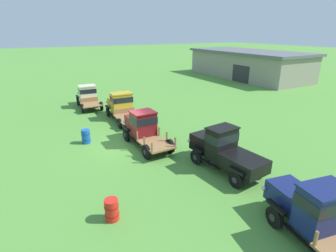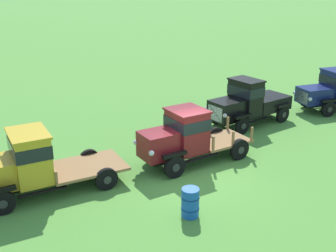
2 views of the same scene
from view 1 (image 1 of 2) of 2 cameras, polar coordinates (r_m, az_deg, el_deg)
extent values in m
plane|color=#518E38|center=(17.54, -9.50, -4.04)|extent=(240.00, 240.00, 0.00)
cube|color=gray|center=(44.77, 16.82, 12.56)|extent=(19.12, 8.10, 3.79)
cube|color=#565B60|center=(44.58, 17.09, 15.20)|extent=(19.72, 8.90, 0.36)
cube|color=#2D2D33|center=(39.98, 15.48, 10.87)|extent=(3.20, 0.08, 2.40)
cylinder|color=black|center=(27.97, -19.03, 5.16)|extent=(0.84, 0.22, 0.84)
cylinder|color=#2D2D2D|center=(27.96, -19.24, 5.13)|extent=(0.29, 0.05, 0.29)
cylinder|color=black|center=(28.20, -15.56, 5.64)|extent=(0.84, 0.22, 0.84)
cylinder|color=#2D2D2D|center=(28.22, -15.35, 5.67)|extent=(0.29, 0.05, 0.29)
cylinder|color=black|center=(25.15, -18.12, 3.68)|extent=(0.84, 0.22, 0.84)
cylinder|color=#2D2D2D|center=(25.14, -18.35, 3.65)|extent=(0.29, 0.05, 0.29)
cylinder|color=black|center=(25.42, -14.28, 4.22)|extent=(0.84, 0.22, 0.84)
cylinder|color=#2D2D2D|center=(25.43, -14.06, 4.25)|extent=(0.29, 0.05, 0.29)
cube|color=black|center=(26.79, -16.84, 4.96)|extent=(4.25, 1.20, 0.12)
cube|color=beige|center=(28.16, -17.48, 6.60)|extent=(1.55, 1.30, 0.84)
cube|color=silver|center=(28.86, -17.70, 6.80)|extent=(0.12, 0.95, 0.63)
sphere|color=silver|center=(28.77, -18.99, 6.75)|extent=(0.20, 0.20, 0.20)
sphere|color=silver|center=(28.95, -16.45, 7.10)|extent=(0.20, 0.20, 0.20)
cube|color=black|center=(27.86, -19.14, 6.09)|extent=(0.97, 0.26, 0.12)
cube|color=black|center=(28.10, -15.64, 6.57)|extent=(0.97, 0.26, 0.12)
cube|color=beige|center=(26.82, -17.09, 6.73)|extent=(1.24, 1.59, 1.49)
cube|color=black|center=(26.75, -17.17, 7.42)|extent=(1.29, 1.63, 0.42)
cube|color=beige|center=(26.66, -17.27, 8.37)|extent=(1.36, 1.67, 0.08)
cube|color=black|center=(26.79, -18.66, 4.72)|extent=(1.62, 0.24, 0.05)
cube|color=black|center=(27.03, -15.11, 5.21)|extent=(1.62, 0.24, 0.05)
cube|color=olive|center=(25.50, -16.35, 4.52)|extent=(2.03, 1.88, 0.10)
cube|color=olive|center=(26.33, -16.77, 5.48)|extent=(0.18, 1.65, 0.44)
cylinder|color=black|center=(23.49, -12.94, 3.01)|extent=(0.81, 0.19, 0.80)
cylinder|color=#2D2D2D|center=(23.46, -13.16, 2.97)|extent=(0.28, 0.04, 0.28)
cylinder|color=black|center=(23.98, -8.63, 3.64)|extent=(0.81, 0.19, 0.80)
cylinder|color=#2D2D2D|center=(24.01, -8.42, 3.67)|extent=(0.28, 0.04, 0.28)
cylinder|color=black|center=(20.34, -10.47, 0.54)|extent=(0.81, 0.19, 0.80)
cylinder|color=#2D2D2D|center=(20.32, -10.72, 0.50)|extent=(0.28, 0.04, 0.28)
cylinder|color=black|center=(20.91, -5.58, 1.32)|extent=(0.81, 0.19, 0.80)
cylinder|color=#2D2D2D|center=(20.94, -5.35, 1.36)|extent=(0.28, 0.04, 0.28)
cube|color=black|center=(22.20, -9.55, 2.47)|extent=(5.02, 1.22, 0.12)
cube|color=gold|center=(23.78, -11.03, 4.87)|extent=(1.71, 1.37, 0.92)
cube|color=silver|center=(24.54, -11.57, 5.19)|extent=(0.10, 1.03, 0.69)
sphere|color=silver|center=(24.37, -13.17, 5.13)|extent=(0.20, 0.20, 0.20)
sphere|color=silver|center=(24.72, -10.02, 5.56)|extent=(0.20, 0.20, 0.20)
cube|color=black|center=(23.36, -13.03, 4.06)|extent=(0.93, 0.23, 0.12)
cube|color=black|center=(23.86, -8.68, 4.68)|extent=(0.93, 0.23, 0.12)
cube|color=gold|center=(22.41, -10.07, 4.92)|extent=(1.17, 1.69, 1.62)
cube|color=black|center=(22.32, -10.13, 5.82)|extent=(1.22, 1.72, 0.45)
cube|color=gold|center=(22.21, -10.20, 7.04)|extent=(1.29, 1.76, 0.08)
cube|color=black|center=(22.31, -12.09, 2.34)|extent=(1.56, 0.20, 0.05)
cube|color=black|center=(22.82, -7.66, 3.00)|extent=(1.56, 0.20, 0.05)
cube|color=olive|center=(20.90, -8.38, 1.75)|extent=(2.72, 2.01, 0.10)
cube|color=olive|center=(22.00, -9.52, 3.24)|extent=(0.15, 1.78, 0.44)
cylinder|color=black|center=(17.98, -9.06, -1.90)|extent=(0.87, 0.21, 0.87)
cylinder|color=#2D2D2D|center=(17.95, -9.38, -1.96)|extent=(0.30, 0.04, 0.30)
cylinder|color=black|center=(18.57, -4.45, -0.98)|extent=(0.87, 0.21, 0.87)
cylinder|color=#2D2D2D|center=(18.62, -4.15, -0.91)|extent=(0.30, 0.04, 0.30)
cylinder|color=black|center=(15.37, -4.73, -5.63)|extent=(0.87, 0.21, 0.87)
cylinder|color=#2D2D2D|center=(15.33, -5.10, -5.72)|extent=(0.30, 0.04, 0.30)
cylinder|color=black|center=(16.06, 0.45, -4.39)|extent=(0.87, 0.21, 0.87)
cylinder|color=#2D2D2D|center=(16.11, 0.78, -4.31)|extent=(0.30, 0.04, 0.30)
cube|color=black|center=(16.97, -4.66, -2.77)|extent=(4.36, 0.97, 0.12)
cube|color=maroon|center=(18.21, -7.05, 0.64)|extent=(1.36, 1.15, 1.00)
cube|color=silver|center=(18.79, -7.83, 1.05)|extent=(0.08, 0.89, 0.75)
sphere|color=silver|center=(18.56, -9.57, 0.97)|extent=(0.20, 0.20, 0.20)
sphere|color=silver|center=(19.00, -6.18, 1.58)|extent=(0.20, 0.20, 0.20)
cube|color=black|center=(17.81, -9.14, -0.46)|extent=(1.00, 0.22, 0.12)
cube|color=black|center=(18.41, -4.49, 0.43)|extent=(1.00, 0.22, 0.12)
cube|color=maroon|center=(17.02, -5.37, 0.36)|extent=(1.24, 1.44, 1.59)
cube|color=black|center=(16.90, -5.41, 1.50)|extent=(1.29, 1.47, 0.44)
cube|color=maroon|center=(16.76, -5.46, 3.04)|extent=(1.36, 1.51, 0.08)
cube|color=black|center=(16.94, -7.51, -3.00)|extent=(1.70, 0.17, 0.05)
cube|color=black|center=(17.55, -2.78, -2.00)|extent=(1.70, 0.17, 0.05)
cube|color=olive|center=(15.88, -2.66, -3.94)|extent=(2.21, 1.65, 0.10)
cube|color=olive|center=(16.26, -6.68, -2.18)|extent=(0.08, 0.08, 0.58)
cube|color=olive|center=(16.88, -1.94, -1.20)|extent=(0.08, 0.08, 0.58)
cube|color=olive|center=(15.44, -5.19, -3.37)|extent=(0.08, 0.08, 0.58)
cube|color=olive|center=(16.09, -0.27, -2.29)|extent=(0.08, 0.08, 0.58)
cube|color=olive|center=(14.63, -3.52, -4.69)|extent=(0.08, 0.08, 0.58)
cube|color=olive|center=(15.31, 1.58, -3.49)|extent=(0.08, 0.08, 0.58)
cylinder|color=black|center=(14.83, 6.14, -6.76)|extent=(0.84, 0.24, 0.83)
cylinder|color=#2D2D2D|center=(14.77, 5.87, -6.86)|extent=(0.29, 0.06, 0.29)
cylinder|color=black|center=(15.91, 10.86, -5.08)|extent=(0.84, 0.24, 0.83)
cylinder|color=#2D2D2D|center=(15.97, 11.09, -5.00)|extent=(0.29, 0.06, 0.29)
cylinder|color=black|center=(13.09, 14.53, -11.25)|extent=(0.84, 0.24, 0.83)
cylinder|color=#2D2D2D|center=(13.02, 14.26, -11.39)|extent=(0.29, 0.06, 0.29)
cylinder|color=black|center=(14.30, 19.13, -8.91)|extent=(0.84, 0.24, 0.83)
cylinder|color=#2D2D2D|center=(14.37, 19.35, -8.80)|extent=(0.29, 0.06, 0.29)
cube|color=black|center=(14.50, 12.21, -7.43)|extent=(4.28, 1.35, 0.12)
cube|color=black|center=(15.25, 8.13, -3.57)|extent=(1.59, 1.34, 0.93)
cube|color=silver|center=(15.74, 6.38, -2.89)|extent=(0.15, 0.95, 0.69)
sphere|color=silver|center=(15.34, 4.55, -3.18)|extent=(0.20, 0.20, 0.20)
sphere|color=silver|center=(16.13, 8.10, -2.13)|extent=(0.20, 0.20, 0.20)
cube|color=black|center=(14.62, 6.21, -5.13)|extent=(0.97, 0.29, 0.12)
cube|color=black|center=(15.72, 10.97, -3.54)|extent=(0.97, 0.29, 0.12)
cube|color=black|center=(14.31, 11.54, -3.75)|extent=(1.12, 1.60, 1.69)
cube|color=black|center=(14.16, 11.64, -2.35)|extent=(1.17, 1.64, 0.47)
cube|color=black|center=(13.98, 11.79, -0.44)|extent=(1.23, 1.68, 0.08)
cube|color=black|center=(14.10, 9.16, -8.14)|extent=(1.38, 0.27, 0.05)
cube|color=black|center=(15.21, 13.79, -6.29)|extent=(1.38, 0.27, 0.05)
cube|color=black|center=(13.62, 16.10, -7.78)|extent=(2.27, 1.78, 0.68)
cube|color=black|center=(13.48, 16.23, -6.62)|extent=(1.90, 1.51, 0.06)
cube|color=black|center=(12.86, 14.71, -9.47)|extent=(0.93, 0.29, 0.12)
cube|color=black|center=(14.09, 19.34, -7.25)|extent=(0.93, 0.29, 0.12)
cylinder|color=black|center=(11.28, 22.18, -17.88)|extent=(0.84, 0.34, 0.82)
cylinder|color=#2D2D2D|center=(11.22, 21.73, -18.05)|extent=(0.29, 0.08, 0.29)
cylinder|color=black|center=(12.39, 28.77, -15.28)|extent=(0.84, 0.34, 0.82)
cylinder|color=#2D2D2D|center=(12.47, 29.13, -15.13)|extent=(0.29, 0.08, 0.29)
cube|color=black|center=(11.02, 31.35, -20.04)|extent=(4.85, 1.84, 0.12)
cube|color=#141E51|center=(11.65, 25.22, -13.70)|extent=(1.86, 1.54, 0.83)
cube|color=silver|center=(12.15, 22.62, -12.07)|extent=(0.24, 0.98, 0.63)
sphere|color=silver|center=(11.72, 20.07, -12.58)|extent=(0.20, 0.20, 0.20)
sphere|color=silver|center=(12.54, 25.01, -11.06)|extent=(0.20, 0.20, 0.20)
cube|color=black|center=(11.01, 22.51, -15.97)|extent=(0.97, 0.37, 0.12)
cube|color=black|center=(12.15, 29.14, -13.48)|extent=(0.97, 0.37, 0.12)
cube|color=#141E51|center=(10.73, 30.53, -15.38)|extent=(1.32, 1.75, 1.58)
cube|color=black|center=(10.54, 30.88, -13.78)|extent=(1.36, 1.79, 0.44)
cube|color=#141E51|center=(10.31, 31.35, -11.55)|extent=(1.43, 1.84, 0.08)
cube|color=black|center=(10.61, 26.72, -20.95)|extent=(1.46, 0.41, 0.05)
cube|color=olive|center=(10.09, 29.51, -20.55)|extent=(0.09, 0.09, 0.54)
cylinder|color=#1951B2|center=(18.22, -17.44, -2.18)|extent=(0.55, 0.55, 0.94)
cylinder|color=navy|center=(18.16, -17.51, -1.63)|extent=(0.58, 0.58, 0.03)
cylinder|color=navy|center=(18.29, -17.38, -2.72)|extent=(0.58, 0.58, 0.03)
cylinder|color=red|center=(11.02, -12.15, -17.38)|extent=(0.55, 0.55, 0.91)
cylinder|color=maroon|center=(10.91, -12.22, -16.61)|extent=(0.58, 0.58, 0.03)
cylinder|color=maroon|center=(11.13, -12.08, -18.13)|extent=(0.58, 0.58, 0.03)
camera|label=2|loc=(23.89, -46.43, 14.14)|focal=45.00mm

